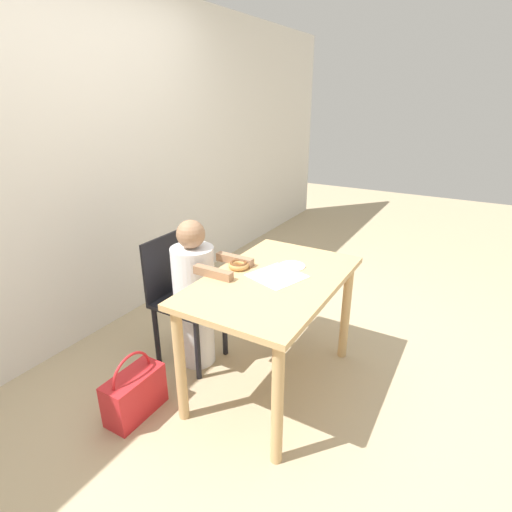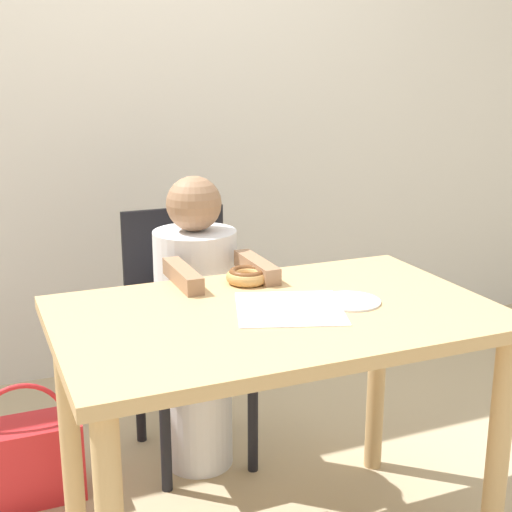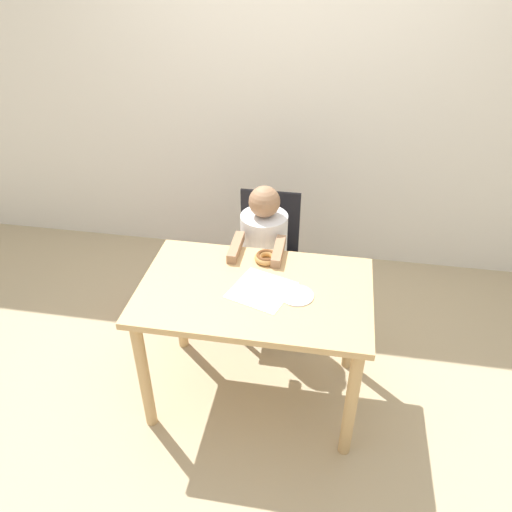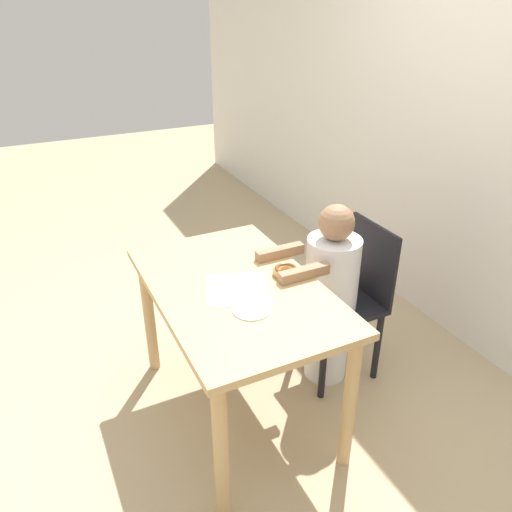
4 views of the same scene
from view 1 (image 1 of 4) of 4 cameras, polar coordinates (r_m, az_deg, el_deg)
ground_plane at (r=2.71m, az=2.20°, el=-17.60°), size 12.00×12.00×0.00m
wall_back at (r=3.12m, az=-23.18°, el=11.47°), size 8.00×0.05×2.50m
dining_table at (r=2.36m, az=2.43°, el=-5.71°), size 1.14×0.72×0.75m
chair at (r=2.75m, az=-10.57°, el=-5.97°), size 0.37×0.42×0.87m
child_figure at (r=2.66m, az=-8.66°, el=-5.62°), size 0.28×0.51×1.02m
donut at (r=2.43m, az=-2.50°, el=-1.27°), size 0.13×0.13×0.04m
napkin at (r=2.33m, az=3.01°, el=-2.85°), size 0.35×0.35×0.00m
handbag at (r=2.51m, az=-16.96°, el=-18.22°), size 0.35×0.17×0.41m
plate at (r=2.47m, az=5.15°, el=-1.42°), size 0.17×0.17×0.01m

